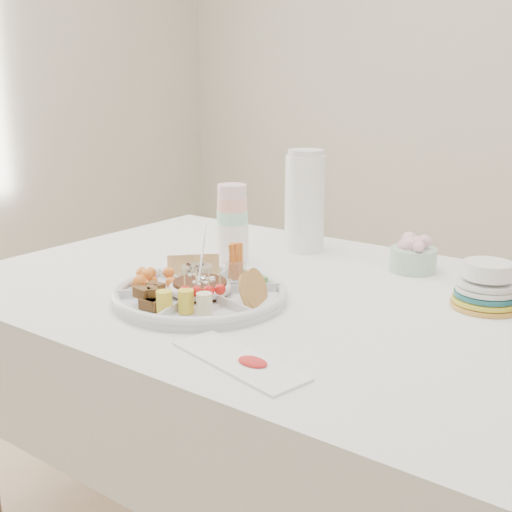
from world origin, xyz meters
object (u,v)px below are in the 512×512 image
Objects in this scene: party_tray at (200,291)px; plate_stack at (487,287)px; thermos at (305,200)px; dining_table at (281,433)px.

plate_stack reaches higher than party_tray.
party_tray is 0.53m from thermos.
party_tray is at bearing -120.27° from dining_table.
thermos is 0.61m from plate_stack.
plate_stack is at bearing -17.40° from thermos.
dining_table is 10.42× the size of plate_stack.
plate_stack is at bearing 20.40° from dining_table.
dining_table is 0.45m from party_tray.
dining_table is at bearing 59.73° from party_tray.
thermos is at bearing 162.60° from plate_stack.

